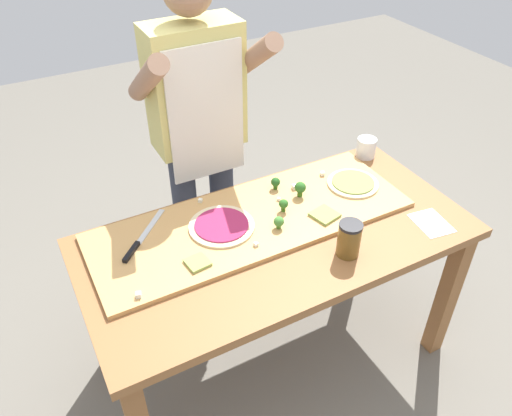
{
  "coord_description": "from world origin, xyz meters",
  "views": [
    {
      "loc": [
        -0.8,
        -1.31,
        2.09
      ],
      "look_at": [
        -0.06,
        0.07,
        0.89
      ],
      "focal_mm": 35.67,
      "sensor_mm": 36.0,
      "label": 1
    }
  ],
  "objects_px": {
    "cheese_crumble_f": "(295,187)",
    "flour_cup": "(366,149)",
    "broccoli_floret_back_left": "(279,222)",
    "cheese_crumble_c": "(256,244)",
    "recipe_note": "(431,223)",
    "broccoli_floret_front_right": "(283,204)",
    "broccoli_floret_front_mid": "(276,182)",
    "pizza_whole_beet_magenta": "(222,226)",
    "pizza_slice_far_right": "(198,263)",
    "pizza_slice_far_left": "(325,215)",
    "cheese_crumble_d": "(138,295)",
    "cheese_crumble_b": "(279,199)",
    "cook_center": "(199,125)",
    "pizza_whole_pesto_green": "(353,183)",
    "prep_table": "(277,255)",
    "broccoli_floret_center_left": "(300,188)",
    "cheese_crumble_a": "(322,174)",
    "cheese_crumble_e": "(200,201)",
    "sauce_jar": "(349,239)"
  },
  "relations": [
    {
      "from": "pizza_slice_far_right",
      "to": "broccoli_floret_front_right",
      "type": "height_order",
      "value": "broccoli_floret_front_right"
    },
    {
      "from": "broccoli_floret_back_left",
      "to": "cheese_crumble_d",
      "type": "height_order",
      "value": "broccoli_floret_back_left"
    },
    {
      "from": "pizza_whole_beet_magenta",
      "to": "pizza_slice_far_right",
      "type": "distance_m",
      "value": 0.22
    },
    {
      "from": "cheese_crumble_b",
      "to": "pizza_whole_beet_magenta",
      "type": "bearing_deg",
      "value": -170.78
    },
    {
      "from": "broccoli_floret_front_right",
      "to": "cheese_crumble_d",
      "type": "xyz_separation_m",
      "value": [
        -0.68,
        -0.18,
        -0.03
      ]
    },
    {
      "from": "broccoli_floret_front_mid",
      "to": "broccoli_floret_back_left",
      "type": "bearing_deg",
      "value": -117.23
    },
    {
      "from": "cheese_crumble_d",
      "to": "cheese_crumble_a",
      "type": "bearing_deg",
      "value": 18.25
    },
    {
      "from": "cheese_crumble_b",
      "to": "cheese_crumble_c",
      "type": "xyz_separation_m",
      "value": [
        -0.22,
        -0.21,
        0.0
      ]
    },
    {
      "from": "broccoli_floret_front_mid",
      "to": "cheese_crumble_e",
      "type": "distance_m",
      "value": 0.34
    },
    {
      "from": "pizza_whole_beet_magenta",
      "to": "pizza_slice_far_right",
      "type": "xyz_separation_m",
      "value": [
        -0.17,
        -0.15,
        -0.0
      ]
    },
    {
      "from": "flour_cup",
      "to": "cheese_crumble_f",
      "type": "bearing_deg",
      "value": -168.58
    },
    {
      "from": "cheese_crumble_c",
      "to": "recipe_note",
      "type": "distance_m",
      "value": 0.73
    },
    {
      "from": "cheese_crumble_f",
      "to": "sauce_jar",
      "type": "height_order",
      "value": "sauce_jar"
    },
    {
      "from": "broccoli_floret_back_left",
      "to": "cheese_crumble_c",
      "type": "height_order",
      "value": "broccoli_floret_back_left"
    },
    {
      "from": "broccoli_floret_front_right",
      "to": "cheese_crumble_c",
      "type": "distance_m",
      "value": 0.24
    },
    {
      "from": "broccoli_floret_back_left",
      "to": "cheese_crumble_a",
      "type": "xyz_separation_m",
      "value": [
        0.36,
        0.23,
        -0.02
      ]
    },
    {
      "from": "cheese_crumble_b",
      "to": "cook_center",
      "type": "relative_size",
      "value": 0.01
    },
    {
      "from": "cheese_crumble_c",
      "to": "cheese_crumble_f",
      "type": "height_order",
      "value": "cheese_crumble_f"
    },
    {
      "from": "pizza_whole_pesto_green",
      "to": "broccoli_floret_center_left",
      "type": "relative_size",
      "value": 3.26
    },
    {
      "from": "pizza_whole_pesto_green",
      "to": "flour_cup",
      "type": "xyz_separation_m",
      "value": [
        0.22,
        0.19,
        0.02
      ]
    },
    {
      "from": "pizza_whole_pesto_green",
      "to": "broccoli_floret_center_left",
      "type": "height_order",
      "value": "broccoli_floret_center_left"
    },
    {
      "from": "pizza_whole_pesto_green",
      "to": "sauce_jar",
      "type": "height_order",
      "value": "sauce_jar"
    },
    {
      "from": "broccoli_floret_front_mid",
      "to": "cheese_crumble_f",
      "type": "relative_size",
      "value": 2.76
    },
    {
      "from": "broccoli_floret_front_mid",
      "to": "cheese_crumble_f",
      "type": "bearing_deg",
      "value": -28.13
    },
    {
      "from": "cheese_crumble_a",
      "to": "pizza_slice_far_right",
      "type": "bearing_deg",
      "value": -159.99
    },
    {
      "from": "prep_table",
      "to": "cook_center",
      "type": "height_order",
      "value": "cook_center"
    },
    {
      "from": "prep_table",
      "to": "cheese_crumble_c",
      "type": "height_order",
      "value": "cheese_crumble_c"
    },
    {
      "from": "pizza_whole_pesto_green",
      "to": "cook_center",
      "type": "xyz_separation_m",
      "value": [
        -0.52,
        0.48,
        0.19
      ]
    },
    {
      "from": "cheese_crumble_c",
      "to": "recipe_note",
      "type": "xyz_separation_m",
      "value": [
        0.71,
        -0.2,
        -0.03
      ]
    },
    {
      "from": "broccoli_floret_front_right",
      "to": "sauce_jar",
      "type": "xyz_separation_m",
      "value": [
        0.09,
        -0.32,
        0.02
      ]
    },
    {
      "from": "cheese_crumble_b",
      "to": "cheese_crumble_f",
      "type": "distance_m",
      "value": 0.11
    },
    {
      "from": "broccoli_floret_front_mid",
      "to": "sauce_jar",
      "type": "bearing_deg",
      "value": -84.97
    },
    {
      "from": "broccoli_floret_front_right",
      "to": "flour_cup",
      "type": "bearing_deg",
      "value": 19.46
    },
    {
      "from": "broccoli_floret_front_right",
      "to": "cook_center",
      "type": "bearing_deg",
      "value": 106.43
    },
    {
      "from": "pizza_whole_pesto_green",
      "to": "cheese_crumble_c",
      "type": "bearing_deg",
      "value": -164.75
    },
    {
      "from": "cheese_crumble_c",
      "to": "sauce_jar",
      "type": "relative_size",
      "value": 0.1
    },
    {
      "from": "cheese_crumble_c",
      "to": "pizza_slice_far_left",
      "type": "bearing_deg",
      "value": 4.75
    },
    {
      "from": "cheese_crumble_f",
      "to": "flour_cup",
      "type": "relative_size",
      "value": 0.21
    },
    {
      "from": "pizza_slice_far_left",
      "to": "flour_cup",
      "type": "relative_size",
      "value": 1.02
    },
    {
      "from": "broccoli_floret_front_mid",
      "to": "cheese_crumble_c",
      "type": "height_order",
      "value": "broccoli_floret_front_mid"
    },
    {
      "from": "cheese_crumble_a",
      "to": "cheese_crumble_e",
      "type": "distance_m",
      "value": 0.57
    },
    {
      "from": "pizza_slice_far_left",
      "to": "pizza_slice_far_right",
      "type": "bearing_deg",
      "value": -178.65
    },
    {
      "from": "pizza_whole_pesto_green",
      "to": "pizza_slice_far_left",
      "type": "height_order",
      "value": "pizza_whole_pesto_green"
    },
    {
      "from": "pizza_whole_pesto_green",
      "to": "flour_cup",
      "type": "relative_size",
      "value": 2.39
    },
    {
      "from": "pizza_slice_far_left",
      "to": "sauce_jar",
      "type": "bearing_deg",
      "value": -100.53
    },
    {
      "from": "broccoli_floret_front_right",
      "to": "cheese_crumble_e",
      "type": "xyz_separation_m",
      "value": [
        -0.28,
        0.22,
        -0.03
      ]
    },
    {
      "from": "broccoli_floret_front_mid",
      "to": "broccoli_floret_center_left",
      "type": "height_order",
      "value": "broccoli_floret_center_left"
    },
    {
      "from": "broccoli_floret_back_left",
      "to": "pizza_slice_far_left",
      "type": "bearing_deg",
      "value": -6.71
    },
    {
      "from": "cook_center",
      "to": "recipe_note",
      "type": "bearing_deg",
      "value": -52.12
    },
    {
      "from": "cheese_crumble_d",
      "to": "cheese_crumble_f",
      "type": "xyz_separation_m",
      "value": [
        0.8,
        0.29,
        0.0
      ]
    }
  ]
}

